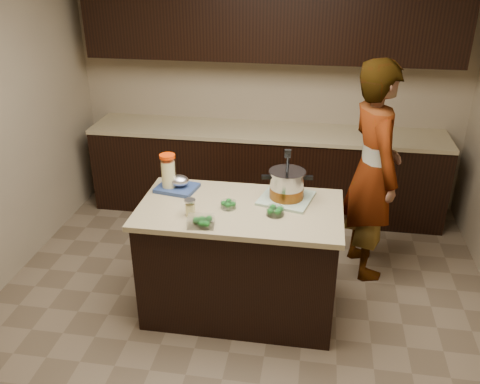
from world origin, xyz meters
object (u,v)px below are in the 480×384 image
object	(u,v)px
stock_pot	(287,186)
lemonade_pitcher	(168,174)
island	(240,260)
person	(373,172)

from	to	relation	value
stock_pot	lemonade_pitcher	size ratio (longest dim) A/B	1.31
island	person	bearing A→B (deg)	37.17
island	stock_pot	bearing A→B (deg)	28.61
island	stock_pot	world-z (taller)	stock_pot
person	lemonade_pitcher	bearing A→B (deg)	92.65
stock_pot	person	distance (m)	0.88
stock_pot	person	bearing A→B (deg)	33.74
stock_pot	lemonade_pitcher	distance (m)	0.90
person	stock_pot	bearing A→B (deg)	113.94
stock_pot	lemonade_pitcher	xyz separation A→B (m)	(-0.90, 0.02, 0.03)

